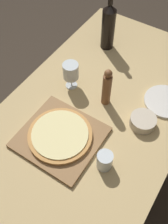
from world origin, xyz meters
TOP-DOWN VIEW (x-y plane):
  - ground_plane at (0.00, 0.00)m, footprint 12.00×12.00m
  - dining_table at (0.00, 0.00)m, footprint 0.90×1.71m
  - cutting_board at (-0.06, -0.19)m, footprint 0.37×0.35m
  - pizza at (-0.06, -0.19)m, footprint 0.31×0.31m
  - wine_bottle at (-0.20, 0.51)m, footprint 0.08×0.08m
  - pepper_mill at (0.01, 0.12)m, footprint 0.05×0.05m
  - wine_glass at (-0.20, 0.12)m, footprint 0.08×0.08m
  - small_bowl at (0.24, 0.10)m, footprint 0.13×0.13m
  - drinking_tumbler at (0.19, -0.20)m, footprint 0.07×0.07m
  - dinner_plate at (0.28, 0.29)m, footprint 0.22×0.22m

SIDE VIEW (x-z plane):
  - ground_plane at x=0.00m, z-range 0.00..0.00m
  - dining_table at x=0.00m, z-range 0.29..1.03m
  - dinner_plate at x=0.28m, z-range 0.74..0.75m
  - cutting_board at x=-0.06m, z-range 0.74..0.76m
  - small_bowl at x=0.24m, z-range 0.74..0.79m
  - pizza at x=-0.06m, z-range 0.76..0.78m
  - drinking_tumbler at x=0.19m, z-range 0.74..0.83m
  - wine_glass at x=-0.20m, z-range 0.77..0.93m
  - pepper_mill at x=0.01m, z-range 0.74..0.97m
  - wine_bottle at x=-0.20m, z-range 0.71..1.06m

